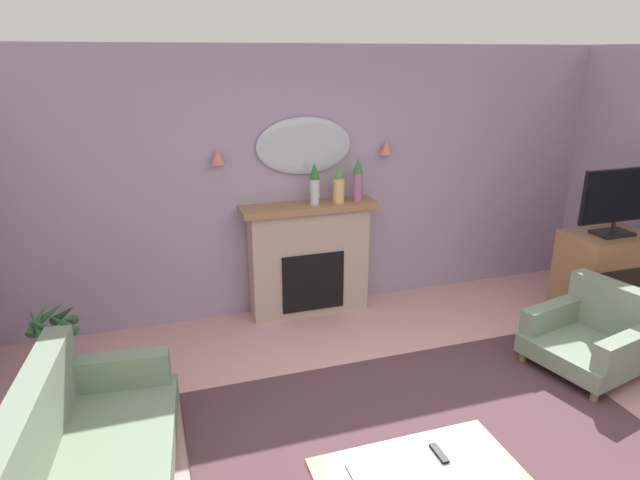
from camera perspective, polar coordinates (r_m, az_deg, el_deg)
The scene contains 16 objects.
floor at distance 3.98m, azimuth 13.24°, elevation -22.78°, with size 7.23×6.37×0.10m, color #C6938E.
wall_back at distance 5.63m, azimuth -0.09°, elevation 6.09°, with size 7.23×0.10×2.65m, color #9E8CA8.
patterned_rug at distance 4.08m, azimuth 11.77°, elevation -20.52°, with size 3.20×2.40×0.01m, color #4C3338.
fireplace at distance 5.59m, azimuth -1.12°, elevation -2.10°, with size 1.36×0.36×1.16m.
mantel_vase_left at distance 5.35m, azimuth -0.57°, elevation 5.92°, with size 0.10×0.10×0.41m.
mantel_vase_right at distance 5.43m, azimuth 1.96°, elevation 5.83°, with size 0.12×0.12×0.40m.
mantel_vase_centre at distance 5.49m, azimuth 3.94°, elevation 6.34°, with size 0.10×0.10×0.44m.
wall_mirror at distance 5.43m, azimuth -1.64°, elevation 9.73°, with size 0.96×0.06×0.56m, color #B2BCC6.
wall_sconce_left at distance 5.21m, azimuth -10.57°, elevation 8.49°, with size 0.14×0.14×0.14m, color #D17066.
wall_sconce_right at distance 5.69m, azimuth 6.86°, elevation 9.51°, with size 0.14×0.14×0.14m, color #D17066.
tv_remote at distance 3.35m, azimuth 12.24°, elevation -20.83°, with size 0.04×0.16×0.02m, color black.
floral_couch at distance 3.75m, azimuth -23.74°, elevation -19.77°, with size 1.04×1.79×0.76m.
armchair_in_corner at distance 5.27m, azimuth 26.53°, elevation -8.73°, with size 0.98×0.96×0.71m.
tv_cabinet at distance 6.18m, azimuth 27.26°, elevation -3.40°, with size 0.80×0.57×0.90m.
tv_flatscreen at distance 5.94m, azimuth 28.53°, elevation 3.67°, with size 0.84×0.24×0.65m.
potted_plant_small_fern at distance 5.05m, azimuth -25.76°, elevation -9.18°, with size 0.43×0.43×0.66m.
Camera 1 is at (-1.70, -2.48, 2.56)m, focal length 30.86 mm.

